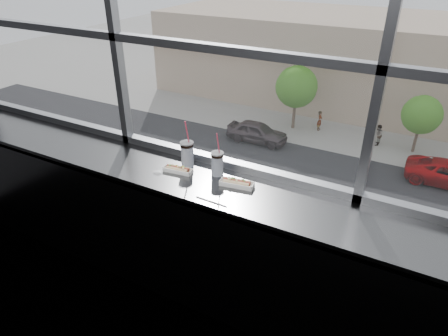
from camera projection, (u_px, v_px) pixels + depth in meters
The scene contains 22 objects.
wall_back_lower at pixel (228, 223), 3.40m from camera, with size 6.00×6.00×0.00m, color black.
window_glass at pixel (230, 2), 2.57m from camera, with size 6.00×6.00×0.00m, color silver.
window_mullions at pixel (229, 2), 2.55m from camera, with size 6.00×0.08×2.40m, color gray, non-canonical shape.
counter at pixel (210, 186), 2.94m from camera, with size 6.00×0.55×0.06m, color #5B5B5C.
counter_fascia at pixel (195, 260), 3.00m from camera, with size 6.00×0.04×1.04m, color #5B5B5C.
hotdog_tray_left at pixel (178, 169), 3.05m from camera, with size 0.23×0.10×0.06m.
hotdog_tray_right at pixel (237, 183), 2.87m from camera, with size 0.26×0.12×0.06m.
soda_cup_left at pixel (187, 153), 3.09m from camera, with size 0.11×0.11×0.39m.
soda_cup_right at pixel (217, 162), 2.97m from camera, with size 0.10×0.10×0.35m.
loose_straw at pixel (211, 201), 2.70m from camera, with size 0.01×0.01×0.24m, color white.
wrapper at pixel (157, 172), 3.04m from camera, with size 0.08×0.06×0.02m, color silver.
plaza_ground at pixel (418, 92), 42.46m from camera, with size 120.00×120.00×0.00m, color gray.
street_asphalt at pixel (380, 200), 24.39m from camera, with size 80.00×10.00×0.06m, color black.
far_sidewalk at pixel (398, 149), 30.54m from camera, with size 80.00×6.00×0.04m, color gray.
far_building at pixel (422, 67), 36.29m from camera, with size 50.00×14.00×8.00m, color tan.
car_near_c at pixel (340, 212), 21.44m from camera, with size 6.20×2.58×2.07m, color #A30028.
car_near_a at pixel (133, 153), 27.27m from camera, with size 6.94×2.89×2.31m, color silver.
car_far_a at pixel (257, 129), 31.08m from camera, with size 6.51×2.71×2.17m, color #3B3034.
pedestrian_b at pixel (378, 133), 30.65m from camera, with size 0.88×0.66×1.99m, color #66605B.
pedestrian_a at pixel (320, 119), 33.17m from camera, with size 0.88×0.66×1.99m, color #66605B.
tree_left at pixel (296, 87), 32.30m from camera, with size 3.41×3.41×5.33m.
tree_center at pixel (422, 115), 28.66m from camera, with size 2.82×2.82×4.41m.
Camera 1 is at (1.28, -0.93, 2.62)m, focal length 32.00 mm.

